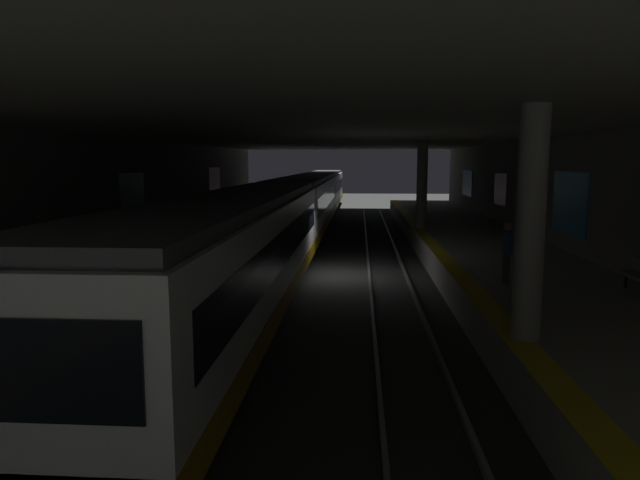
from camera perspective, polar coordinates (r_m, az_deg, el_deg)
ground_plane at (r=22.70m, az=1.22°, el=-3.62°), size 120.00×120.00×0.00m
track_left at (r=22.69m, az=6.79°, el=-3.48°), size 60.00×1.53×0.16m
track_right at (r=22.89m, az=-4.30°, el=-3.34°), size 60.00×1.53×0.16m
platform_left at (r=23.23m, az=17.59°, el=-2.41°), size 60.00×5.30×1.06m
platform_right at (r=23.82m, az=-14.72°, el=-2.05°), size 60.00×5.30×1.06m
wall_left at (r=23.86m, az=24.58°, el=3.02°), size 60.00×0.56×5.60m
wall_right at (r=24.65m, az=-21.31°, el=3.33°), size 60.00×0.56×5.60m
ceiling_slab at (r=22.28m, az=1.26°, el=11.16°), size 60.00×19.40×0.40m
pillar_near at (r=11.64m, az=20.39°, el=1.51°), size 0.56×0.56×4.55m
pillar_far at (r=30.45m, az=10.22°, el=5.49°), size 0.56×0.56×4.55m
metro_train at (r=34.02m, az=-1.54°, el=3.65°), size 56.99×2.83×3.49m
bench_right_near at (r=21.22m, az=-22.95°, el=-0.74°), size 1.70×0.47×0.86m
bench_right_mid at (r=34.63m, az=-12.15°, el=2.80°), size 1.70×0.47×0.86m
bench_right_far at (r=37.98m, az=-10.70°, el=3.27°), size 1.70×0.47×0.86m
person_waiting_near at (r=21.89m, az=-13.42°, el=1.04°), size 0.60×0.24×1.74m
person_walking_mid at (r=17.06m, az=18.28°, el=-0.98°), size 0.60×0.24×1.76m
person_standing_far at (r=16.97m, az=-22.96°, el=-1.44°), size 0.60×0.23×1.67m
suitcase_rolling at (r=18.62m, az=-19.42°, el=-2.26°), size 0.34×0.26×0.98m
trash_bin at (r=16.44m, az=-28.80°, el=-3.78°), size 0.44×0.44×0.85m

